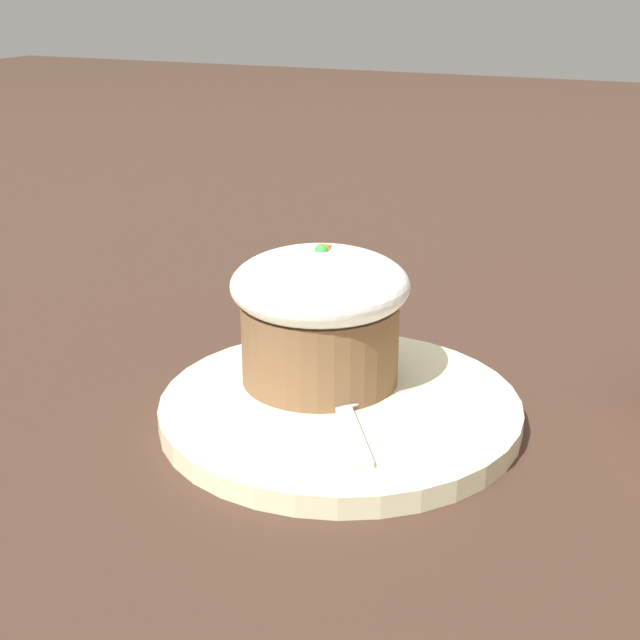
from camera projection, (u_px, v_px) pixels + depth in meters
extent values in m
plane|color=#3D281E|center=(340.00, 419.00, 0.55)|extent=(4.00, 4.00, 0.00)
cylinder|color=beige|center=(340.00, 409.00, 0.55)|extent=(0.22, 0.22, 0.01)
cylinder|color=brown|center=(320.00, 341.00, 0.56)|extent=(0.10, 0.10, 0.05)
ellipsoid|color=white|center=(320.00, 284.00, 0.55)|extent=(0.11, 0.11, 0.04)
cone|color=orange|center=(327.00, 248.00, 0.55)|extent=(0.02, 0.01, 0.01)
sphere|color=green|center=(322.00, 252.00, 0.54)|extent=(0.01, 0.01, 0.01)
cube|color=#B7B7BC|center=(352.00, 432.00, 0.50)|extent=(0.07, 0.05, 0.00)
ellipsoid|color=#B7B7BC|center=(337.00, 391.00, 0.55)|extent=(0.05, 0.05, 0.01)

